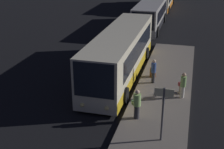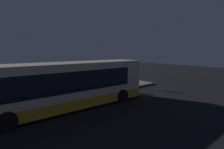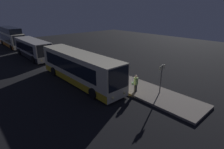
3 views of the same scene
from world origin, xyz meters
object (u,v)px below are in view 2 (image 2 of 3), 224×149
(passenger_boarding, at_px, (74,81))
(trash_bin, at_px, (56,95))
(passenger_waiting, at_px, (112,80))
(sign_post, at_px, (115,70))
(passenger_with_bags, at_px, (66,86))
(bus_lead, at_px, (65,86))
(suitcase, at_px, (69,87))

(passenger_boarding, bearing_deg, trash_bin, 92.36)
(passenger_waiting, bearing_deg, passenger_boarding, 16.48)
(sign_post, bearing_deg, passenger_with_bags, -168.72)
(passenger_waiting, height_order, passenger_with_bags, passenger_waiting)
(bus_lead, height_order, sign_post, bus_lead)
(passenger_waiting, bearing_deg, sign_post, -86.62)
(passenger_with_bags, relative_size, sign_post, 0.61)
(trash_bin, bearing_deg, bus_lead, -96.02)
(bus_lead, bearing_deg, suitcase, 61.24)
(bus_lead, relative_size, passenger_with_bags, 7.53)
(suitcase, bearing_deg, sign_post, -6.33)
(bus_lead, relative_size, suitcase, 13.74)
(passenger_waiting, xyz_separation_m, passenger_with_bags, (-4.86, 0.20, 0.01))
(passenger_boarding, xyz_separation_m, passenger_waiting, (3.14, -2.22, 0.02))
(trash_bin, bearing_deg, passenger_boarding, 38.25)
(sign_post, height_order, trash_bin, sign_post)
(passenger_waiting, relative_size, trash_bin, 2.58)
(suitcase, relative_size, sign_post, 0.33)
(suitcase, bearing_deg, trash_bin, -136.70)
(passenger_waiting, relative_size, suitcase, 1.84)
(suitcase, xyz_separation_m, sign_post, (5.40, -0.60, 1.41))
(bus_lead, height_order, passenger_with_bags, bus_lead)
(passenger_with_bags, height_order, suitcase, passenger_with_bags)
(passenger_waiting, xyz_separation_m, trash_bin, (-5.89, 0.05, -0.57))
(bus_lead, xyz_separation_m, suitcase, (2.43, 4.43, -1.09))
(suitcase, relative_size, trash_bin, 1.40)
(passenger_boarding, xyz_separation_m, trash_bin, (-2.75, -2.16, -0.55))
(bus_lead, distance_m, passenger_waiting, 6.59)
(trash_bin, bearing_deg, passenger_waiting, -0.49)
(trash_bin, bearing_deg, sign_post, 10.89)
(passenger_waiting, distance_m, sign_post, 2.42)
(bus_lead, distance_m, passenger_boarding, 5.47)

